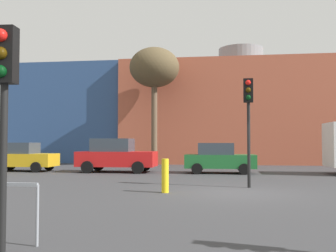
% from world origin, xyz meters
% --- Properties ---
extents(ground_plane, '(200.00, 200.00, 0.00)m').
position_xyz_m(ground_plane, '(0.00, 0.00, 0.00)').
color(ground_plane, '#38383A').
extents(building_backdrop, '(38.70, 12.74, 10.16)m').
position_xyz_m(building_backdrop, '(1.43, 22.18, 4.14)').
color(building_backdrop, '#B2563D').
rests_on(building_backdrop, ground_plane).
extents(parked_car_0, '(3.86, 1.89, 1.67)m').
position_xyz_m(parked_car_0, '(-12.03, 8.11, 0.83)').
color(parked_car_0, gold).
rests_on(parked_car_0, ground_plane).
extents(parked_car_1, '(4.39, 2.15, 1.90)m').
position_xyz_m(parked_car_1, '(-6.36, 8.11, 0.95)').
color(parked_car_1, red).
rests_on(parked_car_1, ground_plane).
extents(parked_car_2, '(3.82, 1.88, 1.65)m').
position_xyz_m(parked_car_2, '(-0.56, 8.11, 0.82)').
color(parked_car_2, '#1E662D').
rests_on(parked_car_2, ground_plane).
extents(traffic_light_near_left, '(0.37, 0.37, 3.51)m').
position_xyz_m(traffic_light_near_left, '(-3.85, -7.70, 2.59)').
color(traffic_light_near_left, black).
rests_on(traffic_light_near_left, ground_plane).
extents(traffic_light_island, '(0.38, 0.38, 4.10)m').
position_xyz_m(traffic_light_island, '(0.56, 1.50, 3.01)').
color(traffic_light_island, black).
rests_on(traffic_light_island, ground_plane).
extents(bare_tree_0, '(3.54, 3.54, 8.42)m').
position_xyz_m(bare_tree_0, '(-5.10, 13.65, 6.89)').
color(bare_tree_0, brown).
rests_on(bare_tree_0, ground_plane).
extents(bollard_yellow_0, '(0.24, 0.24, 1.14)m').
position_xyz_m(bollard_yellow_0, '(-2.35, -0.34, 0.57)').
color(bollard_yellow_0, yellow).
rests_on(bollard_yellow_0, ground_plane).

